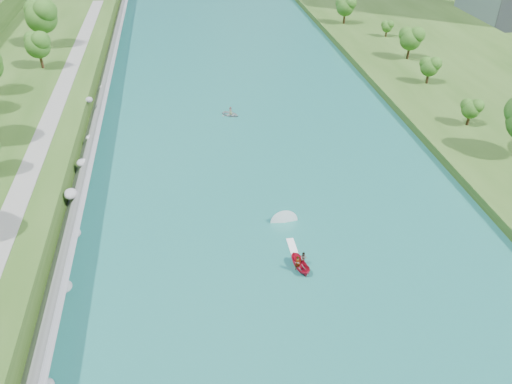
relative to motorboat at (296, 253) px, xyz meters
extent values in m
plane|color=#2D5119|center=(-0.73, -6.48, -0.68)|extent=(260.00, 260.00, 0.00)
cube|color=#1B6A61|center=(-0.73, 13.52, -0.63)|extent=(55.00, 240.00, 0.10)
cube|color=slate|center=(-26.58, 13.52, 1.12)|extent=(3.54, 236.00, 4.05)
ellipsoid|color=gray|center=(-25.70, -2.07, 0.67)|extent=(1.36, 1.67, 0.85)
ellipsoid|color=gray|center=(-25.98, 7.08, 0.64)|extent=(1.42, 1.68, 0.87)
ellipsoid|color=gray|center=(-27.27, 14.22, 1.76)|extent=(1.78, 2.06, 1.22)
ellipsoid|color=gray|center=(-26.85, 22.62, 1.50)|extent=(1.64, 1.68, 1.04)
ellipsoid|color=gray|center=(-26.81, 30.95, 1.18)|extent=(1.14, 1.13, 0.82)
ellipsoid|color=gray|center=(-27.85, 42.31, 2.80)|extent=(1.23, 1.34, 0.94)
ellipsoid|color=gray|center=(-26.46, 52.31, 0.93)|extent=(1.73, 1.70, 1.02)
cube|color=gray|center=(-33.23, 13.52, 2.87)|extent=(3.00, 200.00, 0.10)
ellipsoid|color=#205516|center=(-38.81, 59.77, 7.17)|extent=(5.22, 5.22, 8.70)
ellipsoid|color=#205516|center=(-40.33, 73.81, 8.84)|extent=(7.23, 7.23, 12.05)
ellipsoid|color=#205516|center=(35.51, 26.31, 3.59)|extent=(3.33, 3.33, 5.55)
ellipsoid|color=#205516|center=(36.69, 44.58, 3.98)|extent=(3.80, 3.80, 6.33)
ellipsoid|color=#205516|center=(38.60, 58.47, 4.98)|extent=(5.00, 5.00, 8.33)
ellipsoid|color=#205516|center=(39.74, 74.39, 3.16)|extent=(2.81, 2.81, 4.69)
ellipsoid|color=#205516|center=(32.84, 86.95, 4.98)|extent=(5.00, 5.00, 8.33)
imported|color=#AB0D23|center=(-0.01, -2.06, 0.10)|extent=(2.21, 3.75, 1.36)
imported|color=#66605B|center=(-0.41, -2.46, 0.71)|extent=(0.78, 0.60, 1.89)
imported|color=#66605B|center=(0.49, -1.56, 0.56)|extent=(0.94, 0.84, 1.59)
cube|color=white|center=(-0.01, 0.94, -0.55)|extent=(0.90, 5.00, 0.06)
imported|color=#979A9F|center=(-3.22, 39.07, -0.25)|extent=(3.96, 3.83, 0.67)
imported|color=#66605B|center=(-3.22, 39.07, 0.34)|extent=(0.75, 0.59, 1.35)
camera|label=1|loc=(-11.62, -42.91, 39.14)|focal=35.00mm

